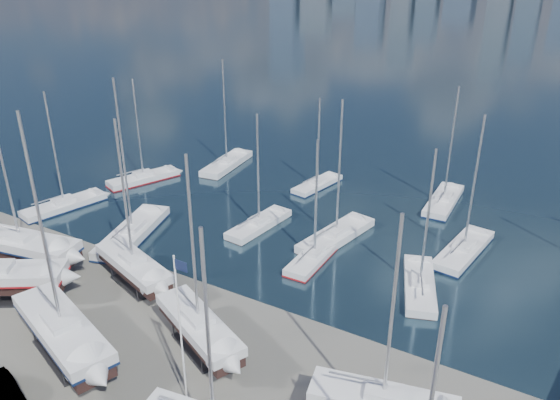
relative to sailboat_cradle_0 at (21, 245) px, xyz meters
The scene contains 19 objects.
ground 21.70m from the sailboat_cradle_0, ahead, with size 1400.00×1400.00×0.00m, color #605E59.
water 307.21m from the sailboat_cradle_0, 86.03° to the left, with size 1400.00×600.00×0.40m, color #172937.
sailboat_cradle_0 is the anchor object (origin of this frame).
sailboat_cradle_2 12.45m from the sailboat_cradle_0, 13.66° to the left, with size 10.23×5.65×16.09m.
sailboat_cradle_3 16.13m from the sailboat_cradle_0, 25.99° to the right, with size 12.64×7.10×19.42m.
sailboat_cradle_4 23.00m from the sailboat_cradle_0, ahead, with size 10.22×6.72×16.25m.
sailboat_moored_0 13.35m from the sailboat_cradle_0, 123.61° to the left, with size 5.14×10.50×15.12m.
sailboat_moored_1 23.11m from the sailboat_cradle_0, 102.86° to the left, with size 6.14×10.12×14.65m.
sailboat_moored_2 32.82m from the sailboat_cradle_0, 87.37° to the left, with size 4.20×11.00×16.20m.
sailboat_moored_3 11.25m from the sailboat_cradle_0, 62.67° to the left, with size 6.83×12.71×18.30m.
sailboat_moored_4 24.60m from the sailboat_cradle_0, 49.57° to the left, with size 3.52×9.42×13.90m.
sailboat_moored_5 36.49m from the sailboat_cradle_0, 63.42° to the left, with size 3.85×8.73×12.61m.
sailboat_moored_6 29.09m from the sailboat_cradle_0, 32.21° to the left, with size 2.60×8.99×13.40m.
sailboat_moored_7 32.13m from the sailboat_cradle_0, 39.77° to the left, with size 4.93×11.12×16.23m.
sailboat_moored_8 48.07m from the sailboat_cradle_0, 47.73° to the left, with size 3.22×10.42×15.45m.
sailboat_moored_9 38.72m from the sailboat_cradle_0, 23.81° to the left, with size 5.66×9.88×14.40m.
sailboat_moored_10 44.62m from the sailboat_cradle_0, 33.04° to the left, with size 4.25×10.69×15.54m.
car_b 19.38m from the sailboat_cradle_0, 40.29° to the right, with size 1.68×4.81×1.58m, color gray.
flagpole 26.86m from the sailboat_cradle_0, 13.55° to the right, with size 1.04×0.12×11.75m.
Camera 1 is at (24.42, -34.24, 28.45)m, focal length 35.00 mm.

